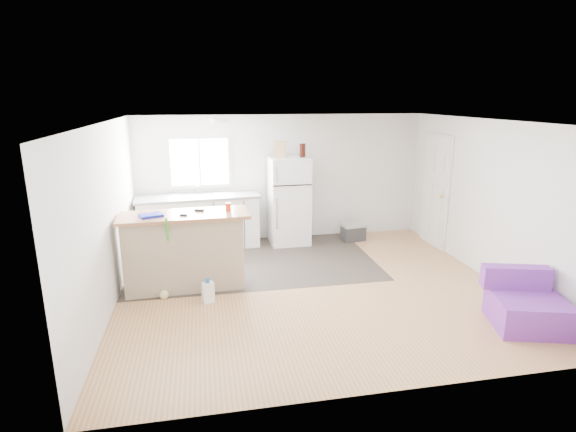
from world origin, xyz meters
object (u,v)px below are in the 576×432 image
Objects in this scene: refrigerator at (289,201)px; bottle_left at (301,151)px; red_cup at (228,207)px; kitchen_cabinets at (199,221)px; peninsula at (184,251)px; cleaner_jug at (208,292)px; purple_seat at (526,306)px; bottle_right at (304,150)px; mop at (166,282)px; cardboard_box at (280,150)px; cooler at (353,232)px; blue_tray at (151,215)px.

refrigerator is 6.57× the size of bottle_left.
red_cup is at bearing -126.76° from refrigerator.
kitchen_cabinets is 1.37× the size of refrigerator.
red_cup reaches higher than peninsula.
refrigerator is 13.68× the size of red_cup.
cleaner_jug is (-1.58, -2.36, -0.67)m from refrigerator.
bottle_right reaches higher than purple_seat.
cleaner_jug is 3.34m from bottle_left.
mop is at bearing -107.42° from kitchen_cabinets.
refrigerator is at bearing 22.51° from cardboard_box.
refrigerator is 3.42× the size of cooler.
red_cup reaches higher than cooler.
bottle_left is at bearing 37.71° from cleaner_jug.
refrigerator is 5.47× the size of cardboard_box.
bottle_left is at bearing 49.14° from red_cup.
bottle_right is at bearing 9.53° from cardboard_box.
peninsula is 0.78m from cleaner_jug.
bottle_right reaches higher than mop.
peninsula is 3.83× the size of cooler.
bottle_left is at bearing 35.41° from blue_tray.
cooler is 3.62m from cleaner_jug.
bottle_left is (1.45, 1.68, 0.59)m from red_cup.
mop is at bearing -132.21° from peninsula.
purple_seat reaches higher than cleaner_jug.
kitchen_cabinets is 9.02× the size of bottle_left.
cardboard_box is at bearing 170.82° from cooler.
mop is at bearing -137.30° from refrigerator.
purple_seat is 4.98m from blue_tray.
red_cup is 0.40× the size of blue_tray.
kitchen_cabinets is at bearing 176.37° from cardboard_box.
peninsula is at bearing -101.42° from kitchen_cabinets.
purple_seat is 4.67m from mop.
cleaner_jug is at bearing -64.11° from peninsula.
cooler is (1.26, -0.11, -0.65)m from refrigerator.
refrigerator reaches higher than blue_tray.
kitchen_cabinets is at bearing 81.57° from peninsula.
purple_seat is (4.11, -1.95, -0.32)m from peninsula.
red_cup reaches higher than purple_seat.
cardboard_box reaches higher than cooler.
kitchen_cabinets is at bearing 177.97° from refrigerator.
red_cup is (0.65, 0.03, 0.61)m from peninsula.
peninsula is 2.60m from refrigerator.
cooler is at bearing 25.95° from peninsula.
blue_tray is at bearing 173.61° from purple_seat.
bottle_left is 1.00× the size of bottle_right.
cardboard_box is (-0.19, -0.08, 0.97)m from refrigerator.
purple_seat is 3.32× the size of blue_tray.
blue_tray reaches higher than purple_seat.
blue_tray is (-1.07, -0.11, -0.04)m from red_cup.
cooler is at bearing 121.09° from purple_seat.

